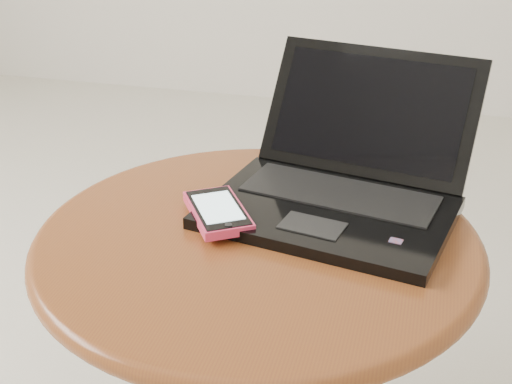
# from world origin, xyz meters

# --- Properties ---
(table) EXTENTS (0.61, 0.61, 0.48)m
(table) POSITION_xyz_m (-0.11, 0.06, 0.38)
(table) COLOR brown
(table) RESTS_ON ground
(laptop) EXTENTS (0.39, 0.40, 0.19)m
(laptop) POSITION_xyz_m (-0.02, 0.18, 0.52)
(laptop) COLOR black
(laptop) RESTS_ON table
(phone_black) EXTENTS (0.09, 0.11, 0.01)m
(phone_black) POSITION_xyz_m (-0.17, 0.12, 0.49)
(phone_black) COLOR black
(phone_black) RESTS_ON table
(phone_pink) EXTENTS (0.13, 0.15, 0.02)m
(phone_pink) POSITION_xyz_m (-0.17, 0.08, 0.50)
(phone_pink) COLOR #F53863
(phone_pink) RESTS_ON phone_black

